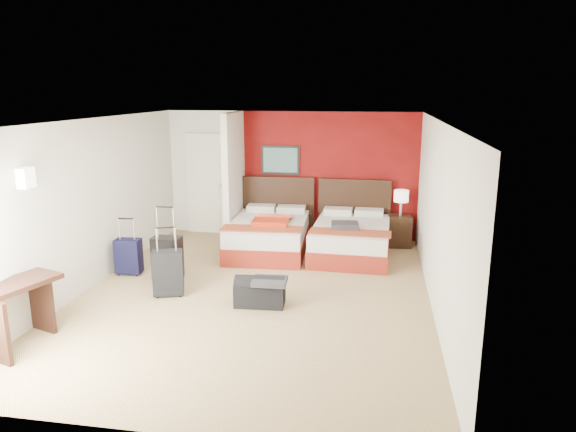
% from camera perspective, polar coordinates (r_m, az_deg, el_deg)
% --- Properties ---
extents(ground, '(6.50, 6.50, 0.00)m').
position_cam_1_polar(ground, '(7.75, -3.62, -8.49)').
color(ground, tan).
rests_on(ground, ground).
extents(room_walls, '(5.02, 6.52, 2.50)m').
position_cam_1_polar(room_walls, '(9.10, -10.34, 2.91)').
color(room_walls, silver).
rests_on(room_walls, ground).
extents(red_accent_panel, '(3.50, 0.04, 2.50)m').
position_cam_1_polar(red_accent_panel, '(10.39, 4.39, 4.37)').
color(red_accent_panel, maroon).
rests_on(red_accent_panel, ground).
extents(partition_wall, '(0.12, 1.20, 2.50)m').
position_cam_1_polar(partition_wall, '(10.10, -5.90, 4.06)').
color(partition_wall, silver).
rests_on(partition_wall, ground).
extents(entry_door, '(0.82, 0.06, 2.05)m').
position_cam_1_polar(entry_door, '(10.91, -8.86, 3.49)').
color(entry_door, silver).
rests_on(entry_door, ground).
extents(bed_left, '(1.45, 2.01, 0.58)m').
position_cam_1_polar(bed_left, '(9.60, -2.14, -2.24)').
color(bed_left, white).
rests_on(bed_left, ground).
extents(bed_right, '(1.40, 1.95, 0.57)m').
position_cam_1_polar(bed_right, '(9.45, 6.87, -2.62)').
color(bed_right, silver).
rests_on(bed_right, ground).
extents(red_suitcase_open, '(0.65, 0.87, 0.11)m').
position_cam_1_polar(red_suitcase_open, '(9.40, -1.68, -0.42)').
color(red_suitcase_open, '#B72C0F').
rests_on(red_suitcase_open, bed_left).
extents(jacket_bundle, '(0.49, 0.41, 0.11)m').
position_cam_1_polar(jacket_bundle, '(9.07, 6.21, -1.06)').
color(jacket_bundle, '#343338').
rests_on(jacket_bundle, bed_right).
extents(nightstand, '(0.46, 0.46, 0.59)m').
position_cam_1_polar(nightstand, '(10.18, 12.03, -1.58)').
color(nightstand, black).
rests_on(nightstand, ground).
extents(table_lamp, '(0.33, 0.33, 0.49)m').
position_cam_1_polar(table_lamp, '(10.06, 12.18, 1.38)').
color(table_lamp, beige).
rests_on(table_lamp, nightstand).
extents(suitcase_black, '(0.45, 0.29, 0.66)m').
position_cam_1_polar(suitcase_black, '(8.41, -12.97, -4.62)').
color(suitcase_black, black).
rests_on(suitcase_black, ground).
extents(suitcase_charcoal, '(0.49, 0.39, 0.64)m').
position_cam_1_polar(suitcase_charcoal, '(7.79, -12.91, -6.20)').
color(suitcase_charcoal, black).
rests_on(suitcase_charcoal, ground).
extents(suitcase_navy, '(0.42, 0.27, 0.55)m').
position_cam_1_polar(suitcase_navy, '(8.83, -16.94, -4.35)').
color(suitcase_navy, black).
rests_on(suitcase_navy, ground).
extents(duffel_bag, '(0.70, 0.41, 0.35)m').
position_cam_1_polar(duffel_bag, '(7.32, -3.08, -8.38)').
color(duffel_bag, black).
rests_on(duffel_bag, ground).
extents(jacket_draped, '(0.48, 0.41, 0.06)m').
position_cam_1_polar(jacket_draped, '(7.17, -2.01, -7.10)').
color(jacket_draped, '#333337').
rests_on(jacket_draped, duffel_bag).
extents(desk, '(0.74, 1.04, 0.78)m').
position_cam_1_polar(desk, '(6.88, -27.16, -9.47)').
color(desk, black).
rests_on(desk, ground).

